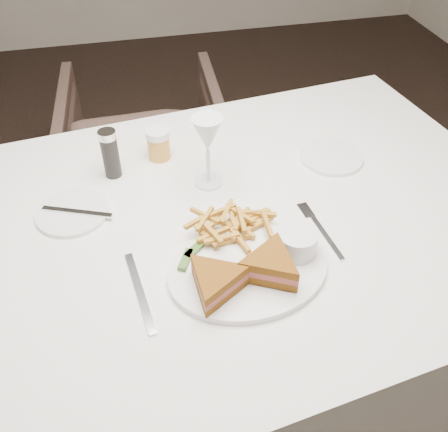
% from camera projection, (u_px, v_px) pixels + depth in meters
% --- Properties ---
extents(ground, '(5.00, 5.00, 0.00)m').
position_uv_depth(ground, '(123.00, 314.00, 1.82)').
color(ground, black).
rests_on(ground, ground).
extents(table, '(1.53, 1.12, 0.75)m').
position_uv_depth(table, '(220.00, 321.00, 1.34)').
color(table, white).
rests_on(table, ground).
extents(chair_far, '(0.66, 0.62, 0.64)m').
position_uv_depth(chair_far, '(145.00, 143.00, 2.08)').
color(chair_far, '#46332B').
rests_on(chair_far, ground).
extents(table_setting, '(0.80, 0.60, 0.18)m').
position_uv_depth(table_setting, '(227.00, 223.00, 1.03)').
color(table_setting, white).
rests_on(table_setting, table).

